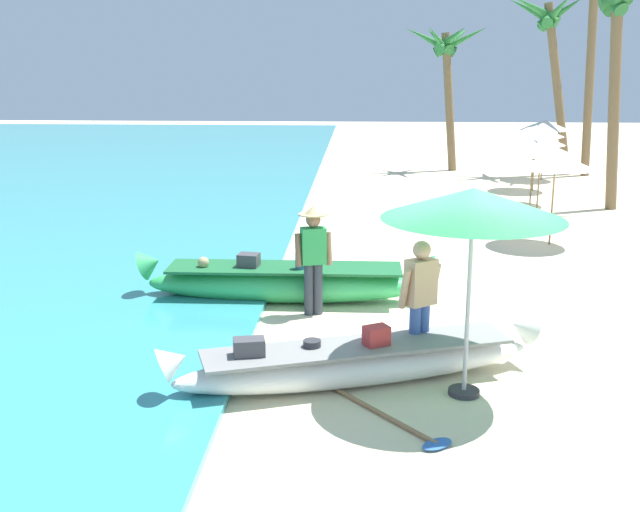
% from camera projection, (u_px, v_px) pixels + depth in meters
% --- Properties ---
extents(ground_plane, '(80.00, 80.00, 0.00)m').
position_uv_depth(ground_plane, '(454.00, 370.00, 9.45)').
color(ground_plane, beige).
extents(boat_white_foreground, '(4.56, 2.03, 0.76)m').
position_uv_depth(boat_white_foreground, '(357.00, 362.00, 8.98)').
color(boat_white_foreground, white).
rests_on(boat_white_foreground, ground).
extents(boat_green_midground, '(4.70, 0.83, 0.88)m').
position_uv_depth(boat_green_midground, '(284.00, 282.00, 12.06)').
color(boat_green_midground, '#38B760').
rests_on(boat_green_midground, ground).
extents(person_vendor_hatted, '(0.58, 0.44, 1.67)m').
position_uv_depth(person_vendor_hatted, '(313.00, 252.00, 11.29)').
color(person_vendor_hatted, '#333842').
rests_on(person_vendor_hatted, ground).
extents(person_tourist_customer, '(0.56, 0.47, 1.64)m').
position_uv_depth(person_tourist_customer, '(420.00, 298.00, 9.24)').
color(person_tourist_customer, '#3D5BA8').
rests_on(person_tourist_customer, ground).
extents(patio_umbrella_large, '(2.01, 2.01, 2.40)m').
position_uv_depth(patio_umbrella_large, '(473.00, 205.00, 8.21)').
color(patio_umbrella_large, '#B7B7BC').
rests_on(patio_umbrella_large, ground).
extents(parasol_row_0, '(1.60, 1.60, 1.91)m').
position_uv_depth(parasol_row_0, '(556.00, 161.00, 15.49)').
color(parasol_row_0, '#8E6B47').
rests_on(parasol_row_0, ground).
extents(parasol_row_1, '(1.60, 1.60, 1.91)m').
position_uv_depth(parasol_row_1, '(541.00, 148.00, 17.75)').
color(parasol_row_1, '#8E6B47').
rests_on(parasol_row_1, ground).
extents(parasol_row_2, '(1.60, 1.60, 1.91)m').
position_uv_depth(parasol_row_2, '(534.00, 139.00, 19.96)').
color(parasol_row_2, '#8E6B47').
rests_on(parasol_row_2, ground).
extents(parasol_row_3, '(1.60, 1.60, 1.91)m').
position_uv_depth(parasol_row_3, '(536.00, 131.00, 22.15)').
color(parasol_row_3, '#8E6B47').
rests_on(parasol_row_3, ground).
extents(parasol_row_4, '(1.60, 1.60, 1.91)m').
position_uv_depth(parasol_row_4, '(545.00, 125.00, 24.20)').
color(parasol_row_4, '#8E6B47').
rests_on(parasol_row_4, ground).
extents(palm_tree_leaning_seaward, '(2.89, 2.65, 4.98)m').
position_uv_depth(palm_tree_leaning_seaward, '(447.00, 53.00, 25.77)').
color(palm_tree_leaning_seaward, brown).
rests_on(palm_tree_leaning_seaward, ground).
extents(palm_tree_mid_cluster, '(2.59, 2.79, 5.89)m').
position_uv_depth(palm_tree_mid_cluster, '(549.00, 33.00, 24.64)').
color(palm_tree_mid_cluster, brown).
rests_on(palm_tree_mid_cluster, ground).
extents(palm_tree_far_behind, '(2.87, 2.46, 5.87)m').
position_uv_depth(palm_tree_far_behind, '(617.00, 16.00, 18.54)').
color(palm_tree_far_behind, brown).
rests_on(palm_tree_far_behind, ground).
extents(paddle, '(1.30, 1.50, 0.05)m').
position_uv_depth(paddle, '(399.00, 423.00, 7.99)').
color(paddle, '#8E6B47').
rests_on(paddle, ground).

